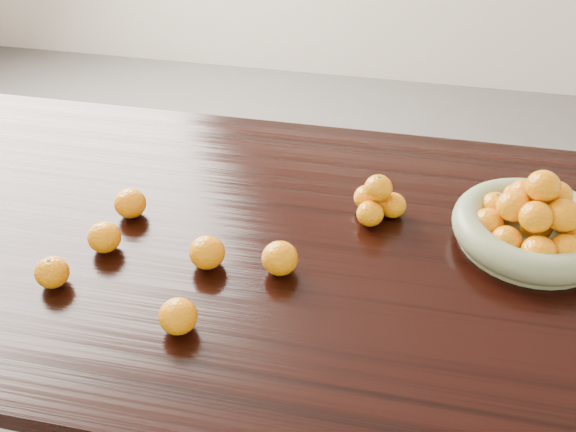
% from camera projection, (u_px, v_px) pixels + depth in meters
% --- Properties ---
extents(dining_table, '(2.00, 1.00, 0.75)m').
position_uv_depth(dining_table, '(289.00, 274.00, 1.37)').
color(dining_table, black).
rests_on(dining_table, ground).
extents(fruit_bowl, '(0.32, 0.32, 0.17)m').
position_uv_depth(fruit_bowl, '(533.00, 225.00, 1.28)').
color(fruit_bowl, gray).
rests_on(fruit_bowl, dining_table).
extents(orange_pyramid, '(0.11, 0.12, 0.10)m').
position_uv_depth(orange_pyramid, '(377.00, 201.00, 1.36)').
color(orange_pyramid, orange).
rests_on(orange_pyramid, dining_table).
extents(loose_orange_0, '(0.06, 0.06, 0.06)m').
position_uv_depth(loose_orange_0, '(52.00, 272.00, 1.19)').
color(loose_orange_0, orange).
rests_on(loose_orange_0, dining_table).
extents(loose_orange_1, '(0.07, 0.07, 0.06)m').
position_uv_depth(loose_orange_1, '(178.00, 316.00, 1.10)').
color(loose_orange_1, orange).
rests_on(loose_orange_1, dining_table).
extents(loose_orange_2, '(0.07, 0.07, 0.07)m').
position_uv_depth(loose_orange_2, '(280.00, 258.00, 1.22)').
color(loose_orange_2, orange).
rests_on(loose_orange_2, dining_table).
extents(loose_orange_3, '(0.07, 0.07, 0.06)m').
position_uv_depth(loose_orange_3, '(130.00, 203.00, 1.37)').
color(loose_orange_3, orange).
rests_on(loose_orange_3, dining_table).
extents(loose_orange_4, '(0.07, 0.07, 0.06)m').
position_uv_depth(loose_orange_4, '(104.00, 237.00, 1.27)').
color(loose_orange_4, orange).
rests_on(loose_orange_4, dining_table).
extents(loose_orange_5, '(0.07, 0.07, 0.06)m').
position_uv_depth(loose_orange_5, '(207.00, 252.00, 1.23)').
color(loose_orange_5, orange).
rests_on(loose_orange_5, dining_table).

